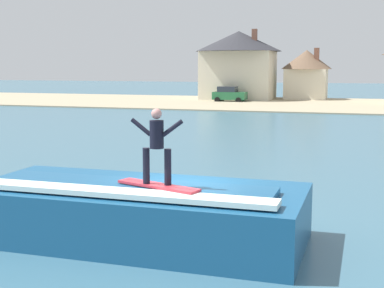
# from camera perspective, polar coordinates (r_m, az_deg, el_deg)

# --- Properties ---
(ground_plane) EXTENTS (260.00, 260.00, 0.00)m
(ground_plane) POSITION_cam_1_polar(r_m,az_deg,el_deg) (14.21, -0.90, -9.31)
(ground_plane) COLOR #396478
(wave_crest) EXTENTS (8.08, 3.55, 1.49)m
(wave_crest) POSITION_cam_1_polar(r_m,az_deg,el_deg) (13.65, -5.70, -7.01)
(wave_crest) COLOR #1B5481
(wave_crest) RESTS_ON ground_plane
(surfboard) EXTENTS (2.17, 1.07, 0.06)m
(surfboard) POSITION_cam_1_polar(r_m,az_deg,el_deg) (12.68, -3.52, -4.33)
(surfboard) COLOR #D8333F
(surfboard) RESTS_ON wave_crest
(surfer) EXTENTS (1.26, 0.32, 1.74)m
(surfer) POSITION_cam_1_polar(r_m,az_deg,el_deg) (12.53, -3.67, 0.20)
(surfer) COLOR black
(surfer) RESTS_ON surfboard
(shoreline_bank) EXTENTS (120.00, 23.20, 0.13)m
(shoreline_bank) POSITION_cam_1_polar(r_m,az_deg,el_deg) (62.12, 13.53, 3.99)
(shoreline_bank) COLOR tan
(shoreline_bank) RESTS_ON ground_plane
(car_near_shore) EXTENTS (3.87, 2.29, 1.86)m
(car_near_shore) POSITION_cam_1_polar(r_m,az_deg,el_deg) (65.23, 3.88, 5.16)
(car_near_shore) COLOR #23663D
(car_near_shore) RESTS_ON ground_plane
(house_with_chimney) EXTENTS (10.73, 10.73, 8.68)m
(house_with_chimney) POSITION_cam_1_polar(r_m,az_deg,el_deg) (69.73, 4.83, 8.67)
(house_with_chimney) COLOR beige
(house_with_chimney) RESTS_ON ground_plane
(house_small_cottage) EXTENTS (6.25, 6.25, 6.44)m
(house_small_cottage) POSITION_cam_1_polar(r_m,az_deg,el_deg) (70.91, 11.74, 7.31)
(house_small_cottage) COLOR beige
(house_small_cottage) RESTS_ON ground_plane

